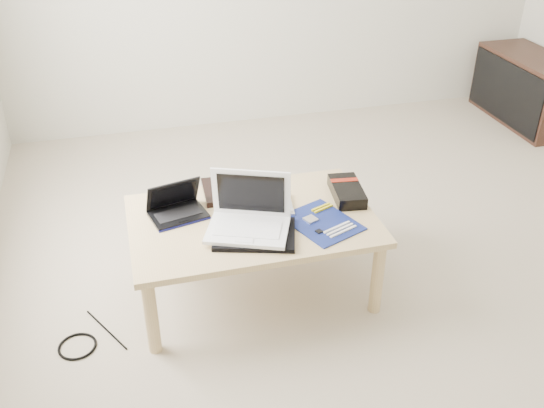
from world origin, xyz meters
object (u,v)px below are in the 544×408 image
object	(u,v)px
white_laptop	(249,217)
netbook	(177,208)
coffee_table	(252,227)
media_cabinet	(528,89)
gpu_box	(347,191)

from	to	relation	value
white_laptop	netbook	bearing A→B (deg)	143.16
coffee_table	media_cabinet	world-z (taller)	media_cabinet
gpu_box	media_cabinet	bearing A→B (deg)	34.77
netbook	gpu_box	distance (m)	0.81
white_laptop	coffee_table	bearing A→B (deg)	69.77
coffee_table	white_laptop	xyz separation A→B (m)	(-0.04, -0.10, 0.12)
coffee_table	media_cabinet	size ratio (longest dim) A/B	1.22
coffee_table	gpu_box	size ratio (longest dim) A/B	3.90
coffee_table	gpu_box	xyz separation A→B (m)	(0.48, 0.07, 0.08)
netbook	white_laptop	world-z (taller)	white_laptop
coffee_table	gpu_box	distance (m)	0.49
media_cabinet	netbook	size ratio (longest dim) A/B	3.22
netbook	coffee_table	bearing A→B (deg)	-19.27
coffee_table	white_laptop	bearing A→B (deg)	-110.23
coffee_table	gpu_box	world-z (taller)	gpu_box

